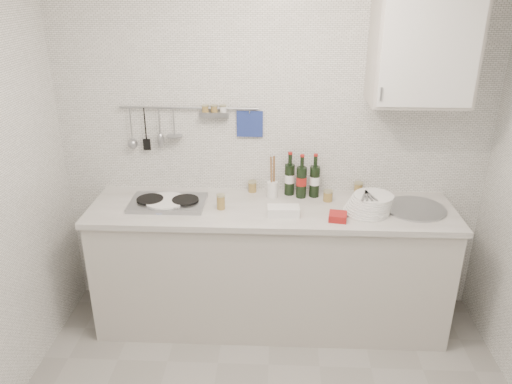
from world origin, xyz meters
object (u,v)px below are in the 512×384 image
wine_bottles (302,175)px  utensil_crock (272,187)px  plate_stack_hob (165,203)px  plate_stack_sink (370,204)px  wall_cabinet (423,46)px

wine_bottles → utensil_crock: wine_bottles is taller
plate_stack_hob → wine_bottles: 0.96m
plate_stack_hob → plate_stack_sink: 1.36m
wall_cabinet → wine_bottles: bearing=173.9°
plate_stack_hob → utensil_crock: (0.72, 0.18, 0.05)m
plate_stack_hob → plate_stack_sink: bearing=-1.3°
plate_stack_sink → utensil_crock: 0.67m
plate_stack_sink → utensil_crock: bearing=161.8°
plate_stack_sink → utensil_crock: utensil_crock is taller
wall_cabinet → plate_stack_sink: 1.02m
wall_cabinet → wine_bottles: size_ratio=2.26×
wall_cabinet → plate_stack_sink: bearing=-147.6°
plate_stack_sink → wine_bottles: (-0.43, 0.24, 0.10)m
wine_bottles → utensil_crock: size_ratio=1.01×
plate_stack_sink → utensil_crock: size_ratio=1.06×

